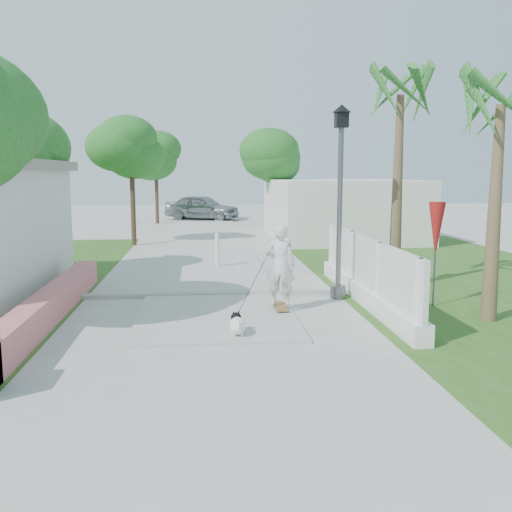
{
  "coord_description": "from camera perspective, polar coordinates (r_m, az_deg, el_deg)",
  "views": [
    {
      "loc": [
        -0.28,
        -7.37,
        2.93
      ],
      "look_at": [
        0.92,
        5.02,
        1.1
      ],
      "focal_mm": 40.0,
      "sensor_mm": 36.0,
      "label": 1
    }
  ],
  "objects": [
    {
      "name": "parked_car",
      "position": [
        35.58,
        -5.41,
        4.87
      ],
      "size": [
        4.95,
        3.61,
        1.57
      ],
      "primitive_type": "imported",
      "rotation": [
        0.0,
        0.0,
        1.14
      ],
      "color": "#95969C",
      "rests_on": "ground"
    },
    {
      "name": "dog",
      "position": [
        10.25,
        -1.9,
        -6.85
      ],
      "size": [
        0.31,
        0.65,
        0.44
      ],
      "rotation": [
        0.0,
        0.0,
        0.04
      ],
      "color": "white",
      "rests_on": "ground"
    },
    {
      "name": "tree_path_right",
      "position": [
        27.58,
        1.79,
        9.53
      ],
      "size": [
        3.0,
        3.0,
        4.79
      ],
      "color": "#4C3826",
      "rests_on": "ground"
    },
    {
      "name": "curb",
      "position": [
        13.68,
        -4.25,
        -3.82
      ],
      "size": [
        6.5,
        0.25,
        0.1
      ],
      "primitive_type": "cube",
      "color": "#999993",
      "rests_on": "ground"
    },
    {
      "name": "palm_near",
      "position": [
        12.04,
        23.23,
        12.58
      ],
      "size": [
        1.8,
        1.8,
        4.7
      ],
      "color": "brown",
      "rests_on": "ground"
    },
    {
      "name": "pink_wall",
      "position": [
        11.63,
        -20.52,
        -5.19
      ],
      "size": [
        0.45,
        8.2,
        0.8
      ],
      "color": "#D4706C",
      "rests_on": "ground"
    },
    {
      "name": "grass_right",
      "position": [
        17.25,
        19.53,
        -1.88
      ],
      "size": [
        8.0,
        20.0,
        0.01
      ],
      "primitive_type": "cube",
      "color": "#31551A",
      "rests_on": "ground"
    },
    {
      "name": "tree_path_far",
      "position": [
        33.45,
        -9.96,
        9.76
      ],
      "size": [
        3.2,
        3.2,
        5.17
      ],
      "color": "#4C3826",
      "rests_on": "ground"
    },
    {
      "name": "patio_umbrella",
      "position": [
        12.97,
        17.58,
        2.47
      ],
      "size": [
        0.36,
        0.36,
        2.3
      ],
      "color": "#59595E",
      "rests_on": "ground"
    },
    {
      "name": "skateboarder",
      "position": [
        11.43,
        0.53,
        -2.23
      ],
      "size": [
        1.4,
        2.18,
        1.86
      ],
      "rotation": [
        0.0,
        0.0,
        2.89
      ],
      "color": "olive",
      "rests_on": "ground"
    },
    {
      "name": "palm_far",
      "position": [
        14.78,
        14.22,
        14.15
      ],
      "size": [
        1.8,
        1.8,
        5.3
      ],
      "color": "brown",
      "rests_on": "ground"
    },
    {
      "name": "tree_path_left",
      "position": [
        23.52,
        -12.32,
        10.34
      ],
      "size": [
        3.4,
        3.4,
        5.23
      ],
      "color": "#4C3826",
      "rests_on": "ground"
    },
    {
      "name": "street_lamp",
      "position": [
        13.26,
        8.39,
        6.1
      ],
      "size": [
        0.44,
        0.44,
        4.44
      ],
      "color": "#59595E",
      "rests_on": "ground"
    },
    {
      "name": "building_right",
      "position": [
        26.18,
        8.39,
        4.71
      ],
      "size": [
        6.0,
        8.0,
        2.6
      ],
      "primitive_type": "cube",
      "color": "silver",
      "rests_on": "ground"
    },
    {
      "name": "path_strip",
      "position": [
        27.52,
        -4.92,
        2.28
      ],
      "size": [
        3.2,
        36.0,
        0.06
      ],
      "primitive_type": "cube",
      "color": "#B7B7B2",
      "rests_on": "ground"
    },
    {
      "name": "bollard",
      "position": [
        17.53,
        -3.91,
        0.65
      ],
      "size": [
        0.14,
        0.14,
        1.09
      ],
      "color": "white",
      "rests_on": "ground"
    },
    {
      "name": "lattice_fence",
      "position": [
        13.12,
        10.86,
        -2.26
      ],
      "size": [
        0.35,
        7.0,
        1.5
      ],
      "color": "white",
      "rests_on": "ground"
    },
    {
      "name": "tree_left_mid",
      "position": [
        16.69,
        -24.04,
        9.59
      ],
      "size": [
        3.2,
        3.2,
        4.85
      ],
      "color": "#4C3826",
      "rests_on": "ground"
    },
    {
      "name": "ground",
      "position": [
        7.93,
        -3.21,
        -13.32
      ],
      "size": [
        90.0,
        90.0,
        0.0
      ],
      "primitive_type": "plane",
      "color": "#B7B7B2",
      "rests_on": "ground"
    }
  ]
}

